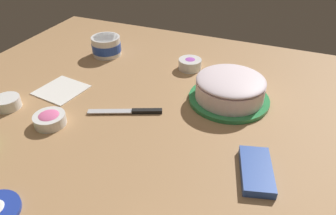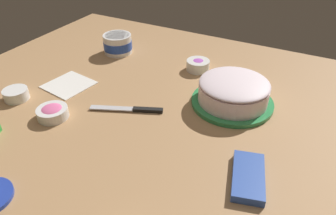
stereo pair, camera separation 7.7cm
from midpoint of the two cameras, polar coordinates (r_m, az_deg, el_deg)
ground_plane at (r=0.96m, az=-4.54°, el=-3.10°), size 1.54×1.54×0.00m
frosted_cake at (r=1.05m, az=13.83°, el=2.58°), size 0.27×0.27×0.09m
frosting_tub at (r=1.39m, az=-7.52°, el=11.40°), size 0.12×0.12×0.08m
spreading_knife at (r=1.01m, az=-4.20°, el=-0.38°), size 0.11×0.22×0.01m
sprinkle_bowl_green at (r=1.16m, az=-24.17°, el=2.17°), size 0.08×0.08×0.04m
sprinkle_bowl_pink at (r=1.02m, az=-18.21°, el=-0.86°), size 0.10×0.10×0.04m
sprinkle_bowl_rainbow at (r=1.25m, az=7.24°, el=7.68°), size 0.09×0.09×0.04m
candy_box_upper at (r=0.82m, az=17.05°, el=-11.99°), size 0.17×0.11×0.02m
paper_napkin at (r=1.19m, az=-15.79°, el=4.02°), size 0.17×0.17×0.01m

